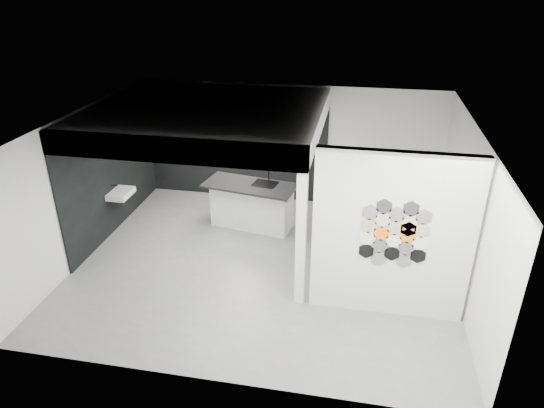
{
  "coord_description": "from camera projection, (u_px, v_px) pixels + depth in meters",
  "views": [
    {
      "loc": [
        1.62,
        -7.7,
        5.13
      ],
      "look_at": [
        0.1,
        0.3,
        1.15
      ],
      "focal_mm": 32.0,
      "sensor_mm": 36.0,
      "label": 1
    }
  ],
  "objects": [
    {
      "name": "glass_vase",
      "position": [
        295.0,
        147.0,
        11.22
      ],
      "size": [
        0.11,
        0.11,
        0.14
      ],
      "primitive_type": "cylinder",
      "rotation": [
        0.0,
        0.0,
        0.12
      ],
      "color": "gray",
      "rests_on": "display_shelf"
    },
    {
      "name": "partition_panel",
      "position": [
        392.0,
        237.0,
        7.45
      ],
      "size": [
        2.45,
        0.15,
        2.8
      ],
      "primitive_type": "cube",
      "color": "silver",
      "rests_on": "floor"
    },
    {
      "name": "glass_bowl",
      "position": [
        294.0,
        148.0,
        11.23
      ],
      "size": [
        0.19,
        0.19,
        0.11
      ],
      "primitive_type": "cylinder",
      "rotation": [
        0.0,
        0.0,
        0.32
      ],
      "color": "gray",
      "rests_on": "display_shelf"
    },
    {
      "name": "fascia_beam",
      "position": [
        170.0,
        150.0,
        7.61
      ],
      "size": [
        4.4,
        0.16,
        0.4
      ],
      "primitive_type": "cube",
      "color": "silver",
      "rests_on": "corner_column"
    },
    {
      "name": "bottle_dark",
      "position": [
        230.0,
        142.0,
        11.47
      ],
      "size": [
        0.08,
        0.08,
        0.18
      ],
      "primitive_type": "cylinder",
      "rotation": [
        0.0,
        0.0,
        -0.26
      ],
      "color": "black",
      "rests_on": "display_shelf"
    },
    {
      "name": "corner_column",
      "position": [
        301.0,
        241.0,
        7.79
      ],
      "size": [
        0.16,
        0.16,
        2.35
      ],
      "primitive_type": "cube",
      "color": "silver",
      "rests_on": "floor"
    },
    {
      "name": "kitchen_island",
      "position": [
        252.0,
        204.0,
        10.48
      ],
      "size": [
        2.06,
        1.18,
        1.56
      ],
      "rotation": [
        0.0,
        0.0,
        -0.17
      ],
      "color": "silver",
      "rests_on": "floor"
    },
    {
      "name": "utensil_cup",
      "position": [
        212.0,
        143.0,
        11.56
      ],
      "size": [
        0.11,
        0.11,
        0.11
      ],
      "primitive_type": "cylinder",
      "rotation": [
        0.0,
        0.0,
        0.39
      ],
      "color": "black",
      "rests_on": "display_shelf"
    },
    {
      "name": "bay_clad_left",
      "position": [
        113.0,
        175.0,
        10.27
      ],
      "size": [
        0.04,
        4.0,
        2.35
      ],
      "primitive_type": "cube",
      "color": "black",
      "rests_on": "floor"
    },
    {
      "name": "hex_tile_cluster",
      "position": [
        395.0,
        234.0,
        7.32
      ],
      "size": [
        1.04,
        0.02,
        1.16
      ],
      "color": "black",
      "rests_on": "partition_panel"
    },
    {
      "name": "kettle",
      "position": [
        272.0,
        145.0,
        11.3
      ],
      "size": [
        0.2,
        0.2,
        0.16
      ],
      "primitive_type": "ellipsoid",
      "rotation": [
        0.0,
        0.0,
        -0.09
      ],
      "color": "black",
      "rests_on": "display_shelf"
    },
    {
      "name": "bulkhead",
      "position": [
        207.0,
        117.0,
        9.3
      ],
      "size": [
        4.4,
        4.0,
        0.4
      ],
      "primitive_type": "cube",
      "color": "silver",
      "rests_on": "corner_column"
    },
    {
      "name": "stockpot",
      "position": [
        194.0,
        140.0,
        11.62
      ],
      "size": [
        0.27,
        0.27,
        0.18
      ],
      "primitive_type": "cylinder",
      "rotation": [
        0.0,
        0.0,
        -0.28
      ],
      "color": "black",
      "rests_on": "display_shelf"
    },
    {
      "name": "bay_clad_back",
      "position": [
        236.0,
        150.0,
        11.65
      ],
      "size": [
        4.4,
        0.04,
        2.35
      ],
      "primitive_type": "cube",
      "color": "black",
      "rests_on": "floor"
    },
    {
      "name": "display_shelf",
      "position": [
        238.0,
        147.0,
        11.48
      ],
      "size": [
        3.0,
        0.15,
        0.04
      ],
      "primitive_type": "cube",
      "color": "black",
      "rests_on": "bay_clad_back"
    },
    {
      "name": "floor",
      "position": [
        264.0,
        264.0,
        9.33
      ],
      "size": [
        7.0,
        6.0,
        0.01
      ],
      "primitive_type": "cube",
      "color": "slate"
    },
    {
      "name": "wall_basin",
      "position": [
        121.0,
        194.0,
        10.2
      ],
      "size": [
        0.4,
        0.6,
        0.12
      ],
      "primitive_type": "cube",
      "color": "silver",
      "rests_on": "bay_clad_left"
    }
  ]
}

